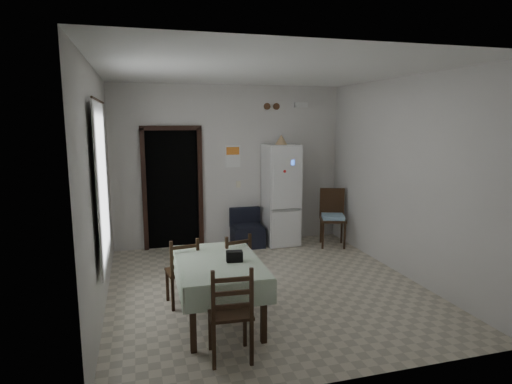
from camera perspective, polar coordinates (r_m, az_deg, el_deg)
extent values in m
plane|color=#B8AF96|center=(6.07, 1.31, -12.50)|extent=(4.50, 4.50, 0.00)
cube|color=black|center=(7.95, -11.19, 0.54)|extent=(0.90, 0.45, 2.10)
cube|color=black|center=(7.69, -14.68, 0.09)|extent=(0.08, 0.10, 2.18)
cube|color=black|center=(7.77, -7.44, 0.43)|extent=(0.08, 0.10, 2.18)
cube|color=black|center=(7.61, -11.31, 8.38)|extent=(1.06, 0.10, 0.08)
cube|color=silver|center=(5.25, -21.00, 0.90)|extent=(0.10, 1.20, 1.60)
cube|color=silver|center=(5.24, -19.80, 0.96)|extent=(0.02, 1.45, 1.85)
cylinder|color=black|center=(5.19, -20.30, 11.39)|extent=(0.02, 1.60, 0.02)
cube|color=white|center=(7.82, -3.12, 4.77)|extent=(0.28, 0.02, 0.40)
cube|color=orange|center=(7.81, -3.11, 5.50)|extent=(0.24, 0.01, 0.14)
cube|color=beige|center=(7.91, -2.37, 1.03)|extent=(0.08, 0.02, 0.12)
cylinder|color=brown|center=(7.96, 1.49, 11.35)|extent=(0.12, 0.03, 0.12)
cylinder|color=brown|center=(8.02, 2.74, 11.33)|extent=(0.12, 0.03, 0.12)
cube|color=white|center=(8.16, 6.00, 11.47)|extent=(0.25, 0.07, 0.09)
cone|color=tan|center=(7.68, 3.39, 6.99)|extent=(0.22, 0.22, 0.18)
cube|color=black|center=(4.82, -2.90, -8.55)|extent=(0.19, 0.13, 0.12)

